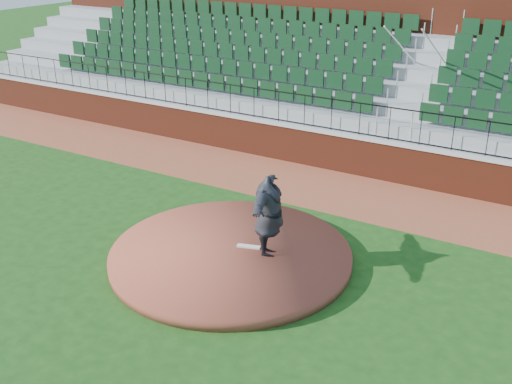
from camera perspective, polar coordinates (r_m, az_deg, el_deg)
ground at (r=14.24m, az=-3.09°, el=-6.88°), size 90.00×90.00×0.00m
warning_track at (r=18.49m, az=6.15°, el=0.46°), size 34.00×3.20×0.01m
field_wall at (r=19.65m, az=8.19°, el=3.63°), size 34.00×0.35×1.20m
wall_cap at (r=19.44m, az=8.30°, el=5.43°), size 34.00×0.45×0.10m
wall_railing at (r=19.28m, az=8.39°, el=6.98°), size 34.00×0.05×1.00m
seating_stands at (r=21.63m, az=11.31°, el=9.95°), size 34.00×5.10×4.60m
concourse_wall at (r=24.14m, az=13.73°, el=12.22°), size 34.00×0.50×5.50m
pitchers_mound at (r=14.40m, az=-2.38°, el=-5.93°), size 5.68×5.68×0.25m
pitching_rubber at (r=14.46m, az=-0.69°, el=-5.13°), size 0.57×0.29×0.04m
pitcher at (r=13.73m, az=1.22°, el=-2.27°), size 1.46×2.47×1.95m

